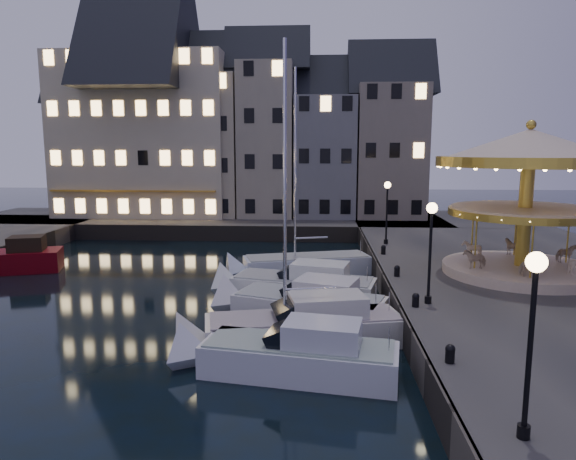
# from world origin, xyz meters

# --- Properties ---
(ground) EXTENTS (160.00, 160.00, 0.00)m
(ground) POSITION_xyz_m (0.00, 0.00, 0.00)
(ground) COLOR black
(ground) RESTS_ON ground
(quay_east) EXTENTS (16.00, 56.00, 1.30)m
(quay_east) POSITION_xyz_m (14.00, 6.00, 0.65)
(quay_east) COLOR #474442
(quay_east) RESTS_ON ground
(quay_north) EXTENTS (44.00, 12.00, 1.30)m
(quay_north) POSITION_xyz_m (-8.00, 28.00, 0.65)
(quay_north) COLOR #474442
(quay_north) RESTS_ON ground
(quaywall_e) EXTENTS (0.15, 44.00, 1.30)m
(quaywall_e) POSITION_xyz_m (6.00, 6.00, 0.65)
(quaywall_e) COLOR #47423A
(quaywall_e) RESTS_ON ground
(quaywall_n) EXTENTS (48.00, 0.15, 1.30)m
(quaywall_n) POSITION_xyz_m (-6.00, 22.00, 0.65)
(quaywall_n) COLOR #47423A
(quaywall_n) RESTS_ON ground
(streetlamp_a) EXTENTS (0.44, 0.44, 4.17)m
(streetlamp_a) POSITION_xyz_m (7.20, -9.00, 4.02)
(streetlamp_a) COLOR black
(streetlamp_a) RESTS_ON quay_east
(streetlamp_b) EXTENTS (0.44, 0.44, 4.17)m
(streetlamp_b) POSITION_xyz_m (7.20, 1.00, 4.02)
(streetlamp_b) COLOR black
(streetlamp_b) RESTS_ON quay_east
(streetlamp_c) EXTENTS (0.44, 0.44, 4.17)m
(streetlamp_c) POSITION_xyz_m (7.20, 14.50, 4.02)
(streetlamp_c) COLOR black
(streetlamp_c) RESTS_ON quay_east
(bollard_a) EXTENTS (0.30, 0.30, 0.57)m
(bollard_a) POSITION_xyz_m (6.60, -5.00, 1.60)
(bollard_a) COLOR black
(bollard_a) RESTS_ON quay_east
(bollard_b) EXTENTS (0.30, 0.30, 0.57)m
(bollard_b) POSITION_xyz_m (6.60, 0.50, 1.60)
(bollard_b) COLOR black
(bollard_b) RESTS_ON quay_east
(bollard_c) EXTENTS (0.30, 0.30, 0.57)m
(bollard_c) POSITION_xyz_m (6.60, 5.50, 1.60)
(bollard_c) COLOR black
(bollard_c) RESTS_ON quay_east
(bollard_d) EXTENTS (0.30, 0.30, 0.57)m
(bollard_d) POSITION_xyz_m (6.60, 11.00, 1.60)
(bollard_d) COLOR black
(bollard_d) RESTS_ON quay_east
(townhouse_na) EXTENTS (5.50, 8.00, 12.80)m
(townhouse_na) POSITION_xyz_m (-19.50, 30.00, 7.78)
(townhouse_na) COLOR tan
(townhouse_na) RESTS_ON quay_north
(townhouse_nb) EXTENTS (6.16, 8.00, 13.80)m
(townhouse_nb) POSITION_xyz_m (-14.05, 30.00, 8.28)
(townhouse_nb) COLOR gray
(townhouse_nb) RESTS_ON quay_north
(townhouse_nc) EXTENTS (6.82, 8.00, 14.80)m
(townhouse_nc) POSITION_xyz_m (-8.00, 30.00, 8.78)
(townhouse_nc) COLOR #B2A78A
(townhouse_nc) RESTS_ON quay_north
(townhouse_nd) EXTENTS (5.50, 8.00, 15.80)m
(townhouse_nd) POSITION_xyz_m (-2.25, 30.00, 9.28)
(townhouse_nd) COLOR gray
(townhouse_nd) RESTS_ON quay_north
(townhouse_ne) EXTENTS (6.16, 8.00, 12.80)m
(townhouse_ne) POSITION_xyz_m (3.20, 30.00, 7.78)
(townhouse_ne) COLOR slate
(townhouse_ne) RESTS_ON quay_north
(townhouse_nf) EXTENTS (6.82, 8.00, 13.80)m
(townhouse_nf) POSITION_xyz_m (9.25, 30.00, 8.28)
(townhouse_nf) COLOR gray
(townhouse_nf) RESTS_ON quay_north
(hotel_corner) EXTENTS (17.60, 9.00, 16.80)m
(hotel_corner) POSITION_xyz_m (-14.00, 30.00, 9.78)
(hotel_corner) COLOR beige
(hotel_corner) RESTS_ON quay_north
(motorboat_b) EXTENTS (7.69, 3.33, 2.15)m
(motorboat_b) POSITION_xyz_m (1.65, -3.27, 0.64)
(motorboat_b) COLOR silver
(motorboat_b) RESTS_ON ground
(motorboat_c) EXTENTS (8.77, 3.99, 11.62)m
(motorboat_c) POSITION_xyz_m (1.76, -0.58, 0.68)
(motorboat_c) COLOR silver
(motorboat_c) RESTS_ON ground
(motorboat_d) EXTENTS (7.72, 4.76, 2.15)m
(motorboat_d) POSITION_xyz_m (1.90, 2.59, 0.64)
(motorboat_d) COLOR silver
(motorboat_d) RESTS_ON ground
(motorboat_e) EXTENTS (8.28, 4.12, 2.15)m
(motorboat_e) POSITION_xyz_m (1.54, 5.76, 0.64)
(motorboat_e) COLOR white
(motorboat_e) RESTS_ON ground
(motorboat_f) EXTENTS (8.70, 4.36, 11.58)m
(motorboat_f) POSITION_xyz_m (1.43, 10.87, 0.53)
(motorboat_f) COLOR silver
(motorboat_f) RESTS_ON ground
(red_fishing_boat) EXTENTS (7.24, 4.35, 5.75)m
(red_fishing_boat) POSITION_xyz_m (-16.85, 10.41, 0.69)
(red_fishing_boat) COLOR #62010C
(red_fishing_boat) RESTS_ON ground
(carousel) EXTENTS (8.79, 8.79, 7.69)m
(carousel) POSITION_xyz_m (12.94, 6.28, 6.37)
(carousel) COLOR beige
(carousel) RESTS_ON quay_east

